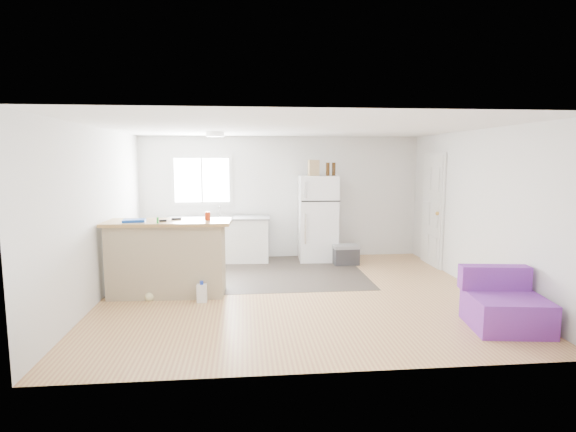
# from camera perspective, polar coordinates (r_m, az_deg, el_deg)

# --- Properties ---
(room) EXTENTS (5.51, 5.01, 2.41)m
(room) POSITION_cam_1_polar(r_m,az_deg,el_deg) (6.46, 0.95, 0.48)
(room) COLOR #AB6E47
(room) RESTS_ON ground
(vinyl_zone) EXTENTS (4.05, 2.50, 0.00)m
(vinyl_zone) POSITION_cam_1_polar(r_m,az_deg,el_deg) (7.87, -5.40, -7.18)
(vinyl_zone) COLOR #302924
(vinyl_zone) RESTS_ON floor
(window) EXTENTS (1.18, 0.06, 0.98)m
(window) POSITION_cam_1_polar(r_m,az_deg,el_deg) (8.91, -10.87, 4.49)
(window) COLOR white
(window) RESTS_ON back_wall
(interior_door) EXTENTS (0.11, 0.92, 2.10)m
(interior_door) POSITION_cam_1_polar(r_m,az_deg,el_deg) (8.69, 17.88, 0.68)
(interior_door) COLOR white
(interior_door) RESTS_ON right_wall
(ceiling_fixture) EXTENTS (0.30, 0.30, 0.07)m
(ceiling_fixture) POSITION_cam_1_polar(r_m,az_deg,el_deg) (7.60, -9.25, 10.18)
(ceiling_fixture) COLOR white
(ceiling_fixture) RESTS_ON ceiling
(kitchen_cabinets) EXTENTS (1.95, 0.70, 1.13)m
(kitchen_cabinets) POSITION_cam_1_polar(r_m,az_deg,el_deg) (8.72, -8.68, -2.88)
(kitchen_cabinets) COLOR white
(kitchen_cabinets) RESTS_ON floor
(peninsula) EXTENTS (1.80, 0.75, 1.09)m
(peninsula) POSITION_cam_1_polar(r_m,az_deg,el_deg) (6.72, -15.04, -5.12)
(peninsula) COLOR tan
(peninsula) RESTS_ON floor
(refrigerator) EXTENTS (0.75, 0.72, 1.64)m
(refrigerator) POSITION_cam_1_polar(r_m,az_deg,el_deg) (8.71, 3.81, -0.27)
(refrigerator) COLOR white
(refrigerator) RESTS_ON floor
(cooler) EXTENTS (0.50, 0.35, 0.37)m
(cooler) POSITION_cam_1_polar(r_m,az_deg,el_deg) (8.49, 7.34, -4.85)
(cooler) COLOR #2D2D2F
(cooler) RESTS_ON floor
(purple_seat) EXTENTS (0.92, 0.88, 0.68)m
(purple_seat) POSITION_cam_1_polar(r_m,az_deg,el_deg) (5.93, 25.78, -10.31)
(purple_seat) COLOR purple
(purple_seat) RESTS_ON floor
(cleaner_jug) EXTENTS (0.14, 0.10, 0.30)m
(cleaner_jug) POSITION_cam_1_polar(r_m,az_deg,el_deg) (6.37, -10.89, -9.57)
(cleaner_jug) COLOR white
(cleaner_jug) RESTS_ON floor
(mop) EXTENTS (0.24, 0.33, 1.18)m
(mop) POSITION_cam_1_polar(r_m,az_deg,el_deg) (6.62, -16.88, -8.21)
(mop) COLOR green
(mop) RESTS_ON floor
(red_cup) EXTENTS (0.10, 0.10, 0.12)m
(red_cup) POSITION_cam_1_polar(r_m,az_deg,el_deg) (6.55, -10.17, 0.00)
(red_cup) COLOR #BD2D0B
(red_cup) RESTS_ON peninsula
(blue_tray) EXTENTS (0.32, 0.25, 0.04)m
(blue_tray) POSITION_cam_1_polar(r_m,az_deg,el_deg) (6.64, -18.95, -0.55)
(blue_tray) COLOR #1345B6
(blue_tray) RESTS_ON peninsula
(tool_a) EXTENTS (0.15, 0.09, 0.03)m
(tool_a) POSITION_cam_1_polar(r_m,az_deg,el_deg) (6.69, -13.97, -0.34)
(tool_a) COLOR black
(tool_a) RESTS_ON peninsula
(tool_b) EXTENTS (0.10, 0.05, 0.03)m
(tool_b) POSITION_cam_1_polar(r_m,az_deg,el_deg) (6.55, -15.59, -0.57)
(tool_b) COLOR black
(tool_b) RESTS_ON peninsula
(cardboard_box) EXTENTS (0.22, 0.14, 0.30)m
(cardboard_box) POSITION_cam_1_polar(r_m,az_deg,el_deg) (8.55, 3.28, 6.12)
(cardboard_box) COLOR tan
(cardboard_box) RESTS_ON refrigerator
(bottle_left) EXTENTS (0.09, 0.09, 0.25)m
(bottle_left) POSITION_cam_1_polar(r_m,az_deg,el_deg) (8.55, 5.07, 5.94)
(bottle_left) COLOR #361E09
(bottle_left) RESTS_ON refrigerator
(bottle_right) EXTENTS (0.08, 0.08, 0.25)m
(bottle_right) POSITION_cam_1_polar(r_m,az_deg,el_deg) (8.65, 5.83, 5.95)
(bottle_right) COLOR #361E09
(bottle_right) RESTS_ON refrigerator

